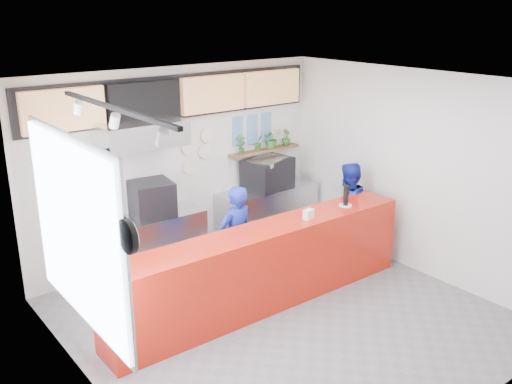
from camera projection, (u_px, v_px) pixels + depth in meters
floor at (283, 317)px, 7.38m from camera, size 5.00×5.00×0.00m
ceiling at (287, 83)px, 6.45m from camera, size 5.00×5.00×0.00m
wall_back at (180, 164)px, 8.79m from camera, size 5.00×0.00×5.00m
wall_left at (86, 262)px, 5.46m from camera, size 0.00×5.00×5.00m
wall_right at (414, 173)px, 8.37m from camera, size 0.00×5.00×5.00m
service_counter at (264, 267)px, 7.51m from camera, size 4.50×0.60×1.10m
cream_band at (177, 93)px, 8.44m from camera, size 5.00×0.02×0.80m
prep_bench at (146, 246)px, 8.43m from camera, size 1.80×0.60×0.90m
panini_oven at (152, 199)px, 8.29m from camera, size 0.65×0.65×0.52m
extraction_hood at (140, 134)px, 7.86m from camera, size 1.20×0.70×0.35m
hood_lip at (141, 148)px, 7.92m from camera, size 1.20×0.69×0.31m
right_bench at (267, 213)px, 9.77m from camera, size 1.80×0.60×0.90m
espresso_machine at (268, 173)px, 9.55m from camera, size 0.88×0.70×0.51m
espresso_tray at (268, 160)px, 9.48m from camera, size 0.82×0.71×0.06m
herb_shelf at (265, 150)px, 9.65m from camera, size 1.40×0.18×0.04m
menu_board_far_left at (63, 110)px, 7.36m from camera, size 1.10×0.10×0.55m
menu_board_mid_left at (145, 101)px, 8.03m from camera, size 1.10×0.10×0.55m
menu_board_mid_right at (213, 94)px, 8.71m from camera, size 1.10×0.10×0.55m
menu_board_far_right at (272, 87)px, 9.38m from camera, size 1.10×0.10×0.55m
soffit at (178, 97)px, 8.44m from camera, size 4.80×0.04×0.65m
window_pane at (76, 232)px, 5.64m from camera, size 0.04×2.20×1.90m
window_frame at (78, 232)px, 5.65m from camera, size 0.03×2.30×2.00m
wall_clock_rim at (128, 236)px, 4.64m from camera, size 0.05×0.30×0.30m
wall_clock_face at (131, 235)px, 4.65m from camera, size 0.02×0.26×0.26m
track_rail at (114, 108)px, 5.24m from camera, size 0.05×2.40×0.04m
dec_plate_a at (188, 148)px, 8.78m from camera, size 0.24×0.03×0.24m
dec_plate_b at (205, 151)px, 8.99m from camera, size 0.24×0.03×0.24m
dec_plate_c at (189, 166)px, 8.87m from camera, size 0.24×0.03×0.24m
dec_plate_d at (207, 135)px, 8.94m from camera, size 0.24×0.03×0.24m
photo_frame_a at (238, 124)px, 9.26m from camera, size 0.20×0.02×0.25m
photo_frame_b at (252, 122)px, 9.44m from camera, size 0.20×0.02×0.25m
photo_frame_c at (266, 120)px, 9.61m from camera, size 0.20×0.02×0.25m
photo_frame_d at (238, 139)px, 9.34m from camera, size 0.20×0.02×0.25m
photo_frame_e at (252, 137)px, 9.51m from camera, size 0.20×0.02×0.25m
photo_frame_f at (266, 134)px, 9.69m from camera, size 0.20×0.02×0.25m
staff_center at (236, 239)px, 7.87m from camera, size 0.59×0.42×1.53m
staff_right at (347, 210)px, 9.00m from camera, size 0.75×0.58×1.53m
herb_a at (241, 144)px, 9.31m from camera, size 0.19×0.16×0.32m
herb_b at (259, 142)px, 9.53m from camera, size 0.15×0.12×0.27m
herb_c at (272, 138)px, 9.68m from camera, size 0.38×0.35×0.34m
herb_d at (286, 137)px, 9.88m from camera, size 0.17×0.16×0.28m
glass_vase at (116, 264)px, 6.12m from camera, size 0.17×0.17×0.19m
basil_vase at (113, 236)px, 6.02m from camera, size 0.42×0.38×0.39m
napkin_holder at (308, 214)px, 7.67m from camera, size 0.16×0.12×0.13m
white_plate at (345, 205)px, 8.17m from camera, size 0.25×0.25×0.01m
pepper_mill at (346, 195)px, 8.12m from camera, size 0.09×0.09×0.30m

